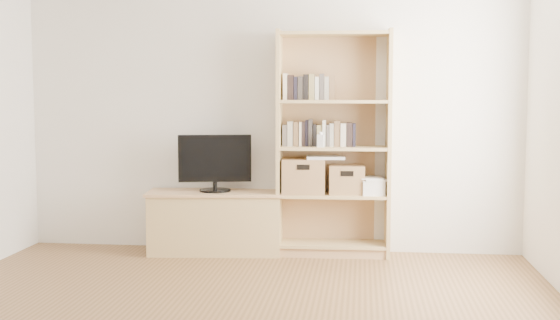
% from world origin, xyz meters
% --- Properties ---
extents(back_wall, '(4.50, 0.02, 2.60)m').
position_xyz_m(back_wall, '(0.00, 2.50, 1.30)').
color(back_wall, silver).
rests_on(back_wall, floor).
extents(tv_stand, '(1.20, 0.55, 0.53)m').
position_xyz_m(tv_stand, '(-0.47, 2.28, 0.27)').
color(tv_stand, tan).
rests_on(tv_stand, floor).
extents(bookshelf, '(1.00, 0.38, 1.97)m').
position_xyz_m(bookshelf, '(0.58, 2.32, 0.99)').
color(bookshelf, tan).
rests_on(bookshelf, floor).
extents(television, '(0.64, 0.17, 0.51)m').
position_xyz_m(television, '(-0.47, 2.28, 0.81)').
color(television, black).
rests_on(television, tv_stand).
extents(books_row_mid, '(0.85, 0.22, 0.22)m').
position_xyz_m(books_row_mid, '(0.58, 2.35, 1.08)').
color(books_row_mid, '#544C49').
rests_on(books_row_mid, bookshelf).
extents(books_row_upper, '(0.37, 0.15, 0.19)m').
position_xyz_m(books_row_upper, '(0.36, 2.34, 1.47)').
color(books_row_upper, '#544C49').
rests_on(books_row_upper, bookshelf).
extents(baby_monitor, '(0.06, 0.05, 0.11)m').
position_xyz_m(baby_monitor, '(0.48, 2.21, 1.02)').
color(baby_monitor, white).
rests_on(baby_monitor, bookshelf).
extents(basket_left, '(0.40, 0.34, 0.31)m').
position_xyz_m(basket_left, '(0.32, 2.31, 0.70)').
color(basket_left, '#997445').
rests_on(basket_left, bookshelf).
extents(basket_right, '(0.31, 0.26, 0.25)m').
position_xyz_m(basket_right, '(0.70, 2.32, 0.67)').
color(basket_right, '#997445').
rests_on(basket_right, bookshelf).
extents(laptop, '(0.35, 0.26, 0.03)m').
position_xyz_m(laptop, '(0.51, 2.31, 0.87)').
color(laptop, white).
rests_on(laptop, basket_left).
extents(magazine_stack, '(0.22, 0.30, 0.13)m').
position_xyz_m(magazine_stack, '(0.92, 2.33, 0.61)').
color(magazine_stack, beige).
rests_on(magazine_stack, bookshelf).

